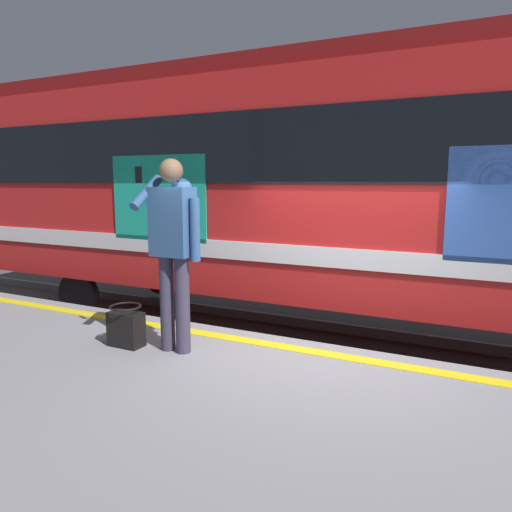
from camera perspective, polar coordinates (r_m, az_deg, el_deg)
ground_plane at (r=5.39m, az=7.50°, el=-18.89°), size 24.88×24.88×0.00m
platform at (r=3.53m, az=-5.09°, el=-27.21°), size 15.59×4.23×0.87m
safety_line at (r=4.78m, az=6.51°, el=-11.18°), size 15.28×0.16×0.01m
track_rail_near at (r=6.74m, az=12.00°, el=-12.40°), size 20.27×0.08×0.16m
track_rail_far at (r=8.06m, az=14.62°, el=-8.90°), size 20.27×0.08×0.16m
train_carriage at (r=7.09m, az=10.60°, el=8.83°), size 13.02×2.78×3.95m
passenger at (r=4.59m, az=-9.75°, el=1.96°), size 0.57×0.55×1.85m
handbag at (r=5.02m, az=-15.17°, el=-8.19°), size 0.35×0.32×0.42m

